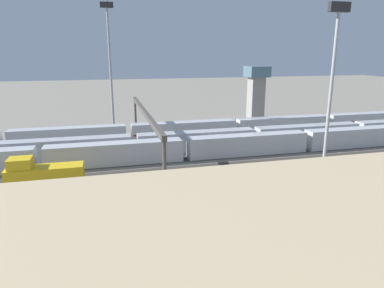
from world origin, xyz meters
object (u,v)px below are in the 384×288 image
train_on_track_4 (248,144)px  control_tower (256,88)px  light_mast_1 (333,74)px  light_mast_2 (109,48)px  signal_gantry (145,116)px  train_on_track_3 (197,141)px  train_on_track_6 (44,177)px  light_mast_0 (109,54)px  train_on_track_1 (184,130)px

train_on_track_4 → control_tower: (-17.53, -35.42, 6.65)m
light_mast_1 → light_mast_2: (26.96, -42.17, 3.75)m
train_on_track_4 → control_tower: control_tower is taller
train_on_track_4 → signal_gantry: 19.71m
train_on_track_3 → control_tower: bearing=-130.6°
train_on_track_3 → train_on_track_6: bearing=30.2°
light_mast_2 → signal_gantry: light_mast_2 is taller
light_mast_1 → signal_gantry: size_ratio=0.62×
train_on_track_6 → signal_gantry: size_ratio=0.25×
control_tower → train_on_track_3: bearing=49.4°
train_on_track_4 → light_mast_0: bearing=-44.7°
train_on_track_4 → signal_gantry: (18.70, -2.50, 5.71)m
train_on_track_4 → light_mast_1: light_mast_1 is taller
train_on_track_1 → light_mast_0: light_mast_0 is taller
train_on_track_4 → train_on_track_3: 9.86m
train_on_track_6 → signal_gantry: bearing=-141.2°
train_on_track_3 → light_mast_1: bearing=116.6°
light_mast_1 → light_mast_2: bearing=-57.4°
control_tower → light_mast_2: bearing=15.9°
train_on_track_6 → signal_gantry: (-15.53, -12.50, 5.58)m
light_mast_0 → control_tower: 44.07m
train_on_track_1 → signal_gantry: size_ratio=3.00×
light_mast_0 → control_tower: size_ratio=1.96×
control_tower → train_on_track_1: bearing=37.8°
train_on_track_4 → light_mast_2: 37.85m
train_on_track_6 → light_mast_2: size_ratio=0.32×
light_mast_2 → light_mast_0: bearing=59.7°
train_on_track_1 → light_mast_2: bearing=-30.2°
train_on_track_3 → signal_gantry: 11.95m
train_on_track_1 → light_mast_2: 24.68m
train_on_track_1 → train_on_track_3: same height
light_mast_1 → train_on_track_4: bearing=-79.9°
train_on_track_1 → train_on_track_4: size_ratio=1.00×
light_mast_0 → signal_gantry: 24.11m
light_mast_0 → light_mast_2: (-0.09, -0.15, 1.27)m
train_on_track_3 → light_mast_1: 29.77m
light_mast_0 → light_mast_1: 50.03m
train_on_track_1 → light_mast_1: (-12.09, 33.51, 13.96)m
train_on_track_1 → control_tower: control_tower is taller
train_on_track_3 → control_tower: control_tower is taller
light_mast_1 → light_mast_0: bearing=-57.2°
light_mast_2 → train_on_track_4: bearing=135.0°
train_on_track_3 → light_mast_2: (15.17, -18.65, 17.70)m
train_on_track_1 → light_mast_1: light_mast_1 is taller
train_on_track_4 → light_mast_2: light_mast_2 is taller
train_on_track_4 → signal_gantry: size_ratio=3.00×
train_on_track_6 → train_on_track_4: 35.66m
signal_gantry → control_tower: (-36.23, -32.92, 0.94)m
train_on_track_3 → light_mast_2: size_ratio=3.79×
train_on_track_4 → train_on_track_3: (8.50, -5.00, 0.00)m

